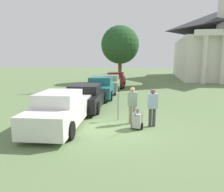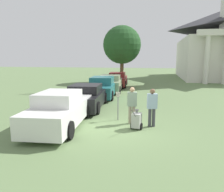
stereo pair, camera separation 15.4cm
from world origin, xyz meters
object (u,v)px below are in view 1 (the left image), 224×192
object	(u,v)px
church	(215,42)
parking_meter	(118,101)
person_supervisor	(152,105)
parked_car_teal	(101,88)
parked_car_sage	(109,84)
person_worker	(132,103)
parked_car_black	(86,97)
parked_car_maroon	(116,80)
equipment_cart	(137,120)
parked_car_white	(61,110)

from	to	relation	value
church	parking_meter	bearing A→B (deg)	-112.52
parking_meter	person_supervisor	world-z (taller)	person_supervisor
parked_car_teal	parked_car_sage	bearing A→B (deg)	84.92
person_worker	parked_car_black	bearing A→B (deg)	-51.66
parked_car_maroon	church	distance (m)	18.40
person_supervisor	person_worker	bearing A→B (deg)	-30.25
parked_car_teal	person_worker	xyz separation A→B (m)	(3.01, -6.56, 0.23)
parking_meter	person_worker	bearing A→B (deg)	-31.66
parked_car_teal	parking_meter	world-z (taller)	parked_car_teal
person_worker	equipment_cart	bearing A→B (deg)	99.33
person_supervisor	parked_car_black	bearing A→B (deg)	-48.43
parked_car_white	parked_car_sage	distance (m)	10.63
parked_car_sage	parked_car_maroon	xyz separation A→B (m)	(0.00, 3.62, 0.00)
parked_car_sage	church	bearing A→B (deg)	46.52
person_supervisor	parking_meter	bearing A→B (deg)	-36.49
parked_car_black	parked_car_maroon	world-z (taller)	parked_car_maroon
equipment_cart	parking_meter	bearing A→B (deg)	138.89
parked_car_teal	equipment_cart	size ratio (longest dim) A/B	5.07
parked_car_teal	parked_car_sage	size ratio (longest dim) A/B	1.02
parked_car_black	person_worker	world-z (taller)	person_worker
parked_car_sage	church	distance (m)	21.02
parked_car_sage	person_supervisor	bearing A→B (deg)	-73.50
parked_car_white	person_worker	bearing A→B (deg)	14.29
parked_car_maroon	parking_meter	size ratio (longest dim) A/B	3.62
parked_car_sage	person_supervisor	distance (m)	10.62
parking_meter	equipment_cart	bearing A→B (deg)	-50.56
parked_car_maroon	person_supervisor	size ratio (longest dim) A/B	2.95
person_worker	equipment_cart	xyz separation A→B (m)	(0.29, -0.78, -0.57)
parking_meter	parked_car_teal	bearing A→B (deg)	110.48
parked_car_sage	parked_car_maroon	world-z (taller)	parked_car_maroon
parked_car_black	person_worker	xyz separation A→B (m)	(3.01, -2.60, 0.28)
parked_car_maroon	equipment_cart	xyz separation A→B (m)	(3.29, -13.97, -0.32)
parked_car_white	parked_car_black	world-z (taller)	parked_car_white
parked_car_sage	parked_car_maroon	bearing A→B (deg)	84.90
parked_car_black	parking_meter	xyz separation A→B (m)	(2.28, -2.16, 0.27)
equipment_cart	parked_car_maroon	bearing A→B (deg)	112.71
person_supervisor	church	distance (m)	27.74
parked_car_teal	equipment_cart	xyz separation A→B (m)	(3.29, -7.34, -0.34)
parked_car_sage	church	world-z (taller)	church
parked_car_sage	person_supervisor	size ratio (longest dim) A/B	3.00
parked_car_white	person_supervisor	distance (m)	3.99
parked_car_black	parking_meter	bearing A→B (deg)	-48.48
equipment_cart	church	distance (m)	28.49
parking_meter	person_supervisor	xyz separation A→B (m)	(1.62, -0.75, 0.00)
parked_car_sage	person_worker	size ratio (longest dim) A/B	2.99
person_supervisor	equipment_cart	size ratio (longest dim) A/B	1.67
parked_car_black	parked_car_teal	distance (m)	3.95
parked_car_black	parking_meter	distance (m)	3.15
parked_car_teal	parked_car_maroon	world-z (taller)	parked_car_teal
parking_meter	parked_car_sage	bearing A→B (deg)	104.05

